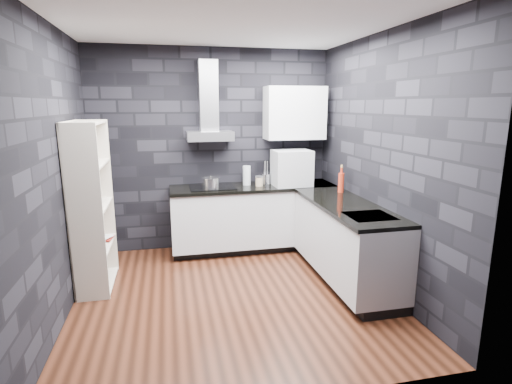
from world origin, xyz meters
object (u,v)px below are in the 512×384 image
object	(u,v)px
fruit_bowl	(90,204)
glass_vase	(247,175)
storage_jar	(259,182)
utensil_crock	(266,179)
pot	(211,184)
red_bottle	(341,183)
bookshelf	(92,206)
appliance_garage	(292,169)

from	to	relation	value
fruit_bowl	glass_vase	bearing A→B (deg)	24.76
storage_jar	utensil_crock	distance (m)	0.15
pot	fruit_bowl	xyz separation A→B (m)	(-1.34, -0.68, -0.04)
red_bottle	bookshelf	world-z (taller)	bookshelf
pot	utensil_crock	bearing A→B (deg)	11.66
pot	glass_vase	xyz separation A→B (m)	(0.51, 0.17, 0.06)
pot	storage_jar	bearing A→B (deg)	5.56
pot	bookshelf	size ratio (longest dim) A/B	0.12
glass_vase	fruit_bowl	size ratio (longest dim) A/B	1.10
storage_jar	red_bottle	world-z (taller)	red_bottle
storage_jar	red_bottle	xyz separation A→B (m)	(0.90, -0.60, 0.06)
storage_jar	fruit_bowl	size ratio (longest dim) A/B	0.51
red_bottle	bookshelf	size ratio (longest dim) A/B	0.13
glass_vase	storage_jar	size ratio (longest dim) A/B	2.17
storage_jar	bookshelf	size ratio (longest dim) A/B	0.07
red_bottle	storage_jar	bearing A→B (deg)	146.23
glass_vase	bookshelf	world-z (taller)	bookshelf
glass_vase	appliance_garage	bearing A→B (deg)	-15.46
utensil_crock	red_bottle	xyz separation A→B (m)	(0.79, -0.69, 0.05)
utensil_crock	appliance_garage	bearing A→B (deg)	-23.97
pot	appliance_garage	bearing A→B (deg)	0.76
glass_vase	utensil_crock	size ratio (longest dim) A/B	1.83
utensil_crock	fruit_bowl	xyz separation A→B (m)	(-2.10, -0.83, -0.03)
glass_vase	bookshelf	xyz separation A→B (m)	(-1.84, -0.78, -0.13)
glass_vase	utensil_crock	xyz separation A→B (m)	(0.26, -0.02, -0.06)
pot	bookshelf	world-z (taller)	bookshelf
utensil_crock	storage_jar	bearing A→B (deg)	-139.68
red_bottle	utensil_crock	bearing A→B (deg)	138.57
glass_vase	red_bottle	xyz separation A→B (m)	(1.04, -0.71, -0.01)
fruit_bowl	utensil_crock	bearing A→B (deg)	21.63
appliance_garage	red_bottle	xyz separation A→B (m)	(0.46, -0.55, -0.10)
appliance_garage	bookshelf	distance (m)	2.51
appliance_garage	fruit_bowl	xyz separation A→B (m)	(-2.42, -0.69, -0.19)
glass_vase	fruit_bowl	distance (m)	2.03
appliance_garage	bookshelf	xyz separation A→B (m)	(-2.42, -0.62, -0.22)
pot	storage_jar	size ratio (longest dim) A/B	1.74
storage_jar	fruit_bowl	bearing A→B (deg)	-159.62
utensil_crock	fruit_bowl	world-z (taller)	utensil_crock
utensil_crock	bookshelf	distance (m)	2.24
utensil_crock	appliance_garage	size ratio (longest dim) A/B	0.29
storage_jar	bookshelf	bearing A→B (deg)	-161.43
pot	storage_jar	world-z (taller)	pot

